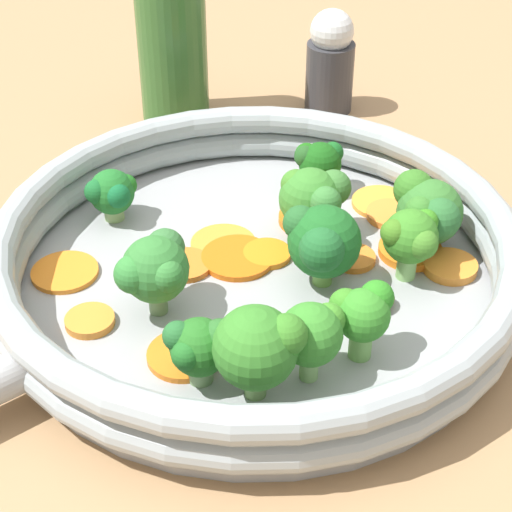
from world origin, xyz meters
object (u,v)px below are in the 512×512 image
broccoli_floret_9 (428,210)px  carrot_slice_1 (353,258)px  carrot_slice_9 (410,250)px  broccoli_floret_4 (411,238)px  carrot_slice_5 (238,258)px  mushroom_piece_0 (377,301)px  carrot_slice_2 (382,203)px  broccoli_floret_3 (261,346)px  oil_bottle (171,23)px  skillet (256,282)px  broccoli_floret_10 (310,334)px  carrot_slice_7 (267,254)px  carrot_slice_6 (391,214)px  broccoli_floret_2 (318,162)px  broccoli_floret_7 (155,268)px  salt_shaker (330,62)px  broccoli_floret_8 (112,193)px  carrot_slice_11 (223,244)px  carrot_slice_12 (65,272)px  broccoli_floret_5 (317,199)px  broccoli_floret_6 (322,242)px  carrot_slice_4 (90,321)px  carrot_slice_10 (310,219)px  carrot_slice_0 (185,265)px  broccoli_floret_1 (362,313)px  carrot_slice_8 (184,355)px  broccoli_floret_0 (200,346)px  carrot_slice_3 (450,267)px

broccoli_floret_9 → carrot_slice_1: bearing=-33.7°
carrot_slice_9 → broccoli_floret_4: 0.04m
carrot_slice_5 → mushroom_piece_0: size_ratio=2.01×
carrot_slice_2 → broccoli_floret_3: broccoli_floret_3 is taller
broccoli_floret_4 → oil_bottle: 0.30m
skillet → carrot_slice_1: carrot_slice_1 is taller
broccoli_floret_10 → carrot_slice_7: bearing=-131.3°
oil_bottle → carrot_slice_6: bearing=80.7°
broccoli_floret_2 → broccoli_floret_7: bearing=1.0°
carrot_slice_5 → salt_shaker: (-0.24, -0.09, 0.03)m
broccoli_floret_8 → carrot_slice_9: bearing=116.4°
carrot_slice_11 → oil_bottle: (-0.14, -0.17, 0.07)m
carrot_slice_2 → carrot_slice_12: same height
broccoli_floret_5 → broccoli_floret_6: bearing=37.8°
carrot_slice_4 → carrot_slice_10: 0.17m
carrot_slice_7 → carrot_slice_10: bearing=-178.9°
carrot_slice_5 → broccoli_floret_7: broccoli_floret_7 is taller
carrot_slice_0 → oil_bottle: 0.25m
carrot_slice_1 → mushroom_piece_0: size_ratio=1.25×
skillet → broccoli_floret_3: broccoli_floret_3 is taller
carrot_slice_2 → mushroom_piece_0: (0.10, 0.06, 0.00)m
carrot_slice_4 → carrot_slice_11: bearing=173.6°
broccoli_floret_3 → broccoli_floret_8: (-0.07, -0.18, -0.01)m
broccoli_floret_9 → mushroom_piece_0: bearing=7.2°
carrot_slice_0 → mushroom_piece_0: size_ratio=1.46×
carrot_slice_12 → carrot_slice_11: bearing=144.7°
oil_bottle → broccoli_floret_1: bearing=59.9°
broccoli_floret_6 → broccoli_floret_1: bearing=54.1°
broccoli_floret_4 → broccoli_floret_10: bearing=1.0°
broccoli_floret_10 → carrot_slice_9: bearing=-174.4°
carrot_slice_1 → mushroom_piece_0: 0.05m
broccoli_floret_10 → broccoli_floret_9: bearing=-176.1°
carrot_slice_11 → carrot_slice_8: bearing=28.0°
carrot_slice_5 → carrot_slice_9: (-0.08, 0.08, 0.00)m
carrot_slice_12 → broccoli_floret_4: 0.22m
carrot_slice_9 → broccoli_floret_1: bearing=13.7°
carrot_slice_2 → carrot_slice_9: carrot_slice_9 is taller
broccoli_floret_0 → broccoli_floret_2: broccoli_floret_0 is taller
carrot_slice_3 → broccoli_floret_10: 0.14m
skillet → carrot_slice_4: bearing=-26.3°
carrot_slice_8 → broccoli_floret_7: 0.05m
broccoli_floret_5 → broccoli_floret_8: bearing=-60.3°
carrot_slice_3 → broccoli_floret_9: 0.04m
broccoli_floret_2 → broccoli_floret_3: (0.19, 0.09, 0.01)m
carrot_slice_11 → broccoli_floret_2: size_ratio=1.13×
broccoli_floret_4 → broccoli_floret_0: bearing=-15.8°
carrot_slice_5 → carrot_slice_6: same height
skillet → carrot_slice_7: bearing=-162.0°
carrot_slice_4 → broccoli_floret_2: bearing=174.2°
broccoli_floret_7 → oil_bottle: oil_bottle is taller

